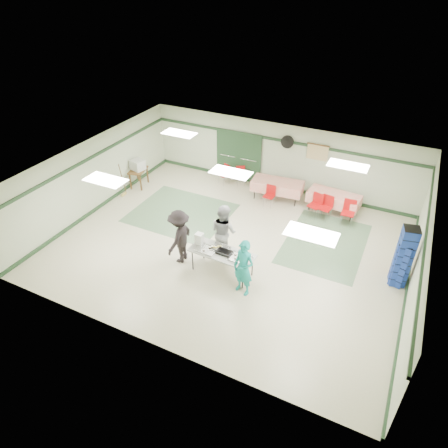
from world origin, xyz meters
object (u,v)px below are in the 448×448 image
at_px(chair_b, 316,203).
at_px(volunteer_dark, 180,237).
at_px(chair_d, 270,193).
at_px(crate_stack_blue_b, 401,265).
at_px(chair_loose_b, 225,172).
at_px(chair_c, 349,210).
at_px(crate_stack_red, 401,263).
at_px(chair_a, 326,205).
at_px(crate_stack_blue_a, 404,257).
at_px(dining_table_b, 277,186).
at_px(office_printer, 138,165).
at_px(serving_table, 222,253).
at_px(printer_table, 138,172).
at_px(dining_table_a, 334,198).
at_px(broom, 122,179).
at_px(volunteer_grey, 224,231).
at_px(volunteer_teal, 244,268).
at_px(chair_loose_a, 241,174).

bearing_deg(chair_b, volunteer_dark, -107.39).
relative_size(chair_d, crate_stack_blue_b, 0.57).
relative_size(chair_b, chair_loose_b, 1.10).
distance_m(chair_c, crate_stack_red, 3.06).
distance_m(chair_a, crate_stack_blue_a, 3.77).
relative_size(dining_table_b, chair_d, 2.47).
distance_m(chair_b, office_printer, 7.24).
bearing_deg(serving_table, dining_table_b, 93.37).
bearing_deg(chair_c, printer_table, -174.67).
distance_m(crate_stack_red, crate_stack_blue_b, 0.26).
height_order(crate_stack_red, printer_table, crate_stack_red).
bearing_deg(crate_stack_red, dining_table_a, 132.26).
distance_m(volunteer_dark, crate_stack_red, 6.54).
bearing_deg(broom, chair_a, 2.07).
distance_m(volunteer_grey, chair_loose_b, 4.91).
distance_m(crate_stack_red, office_printer, 10.40).
relative_size(dining_table_a, chair_b, 2.13).
distance_m(volunteer_teal, office_printer, 7.51).
height_order(crate_stack_blue_a, office_printer, crate_stack_blue_a).
height_order(chair_b, chair_d, chair_b).
xyz_separation_m(serving_table, volunteer_dark, (-1.43, -0.03, 0.18)).
bearing_deg(chair_c, dining_table_a, 138.51).
bearing_deg(printer_table, chair_loose_a, 15.49).
relative_size(serving_table, chair_loose_a, 2.51).
bearing_deg(serving_table, chair_d, 94.52).
distance_m(chair_a, crate_stack_blue_b, 3.77).
height_order(chair_b, chair_c, chair_c).
height_order(serving_table, crate_stack_blue_a, crate_stack_blue_a).
bearing_deg(chair_loose_a, chair_d, -61.57).
bearing_deg(dining_table_b, chair_d, -103.08).
xyz_separation_m(serving_table, printer_table, (-5.52, 3.39, -0.08)).
bearing_deg(chair_c, office_printer, -174.79).
xyz_separation_m(chair_b, chair_d, (-1.78, -0.01, -0.06)).
relative_size(dining_table_a, crate_stack_blue_b, 1.35).
xyz_separation_m(volunteer_grey, printer_table, (-5.19, 2.63, -0.29)).
xyz_separation_m(dining_table_b, chair_c, (2.86, -0.56, 0.01)).
height_order(dining_table_b, chair_d, chair_d).
distance_m(dining_table_a, crate_stack_red, 3.91).
xyz_separation_m(chair_d, office_printer, (-5.39, -0.93, 0.45)).
bearing_deg(chair_a, printer_table, -160.98).
bearing_deg(chair_loose_b, office_printer, -123.93).
xyz_separation_m(printer_table, broom, (-0.08, -0.90, 0.07)).
bearing_deg(office_printer, chair_b, 21.31).
relative_size(chair_loose_a, broom, 0.58).
height_order(chair_a, crate_stack_red, crate_stack_red).
height_order(volunteer_dark, dining_table_b, volunteer_dark).
height_order(volunteer_grey, chair_a, volunteer_grey).
relative_size(volunteer_dark, printer_table, 1.84).
height_order(serving_table, dining_table_b, dining_table_b).
height_order(chair_d, crate_stack_red, crate_stack_red).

